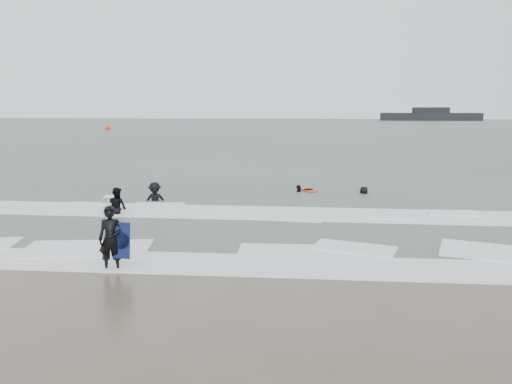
# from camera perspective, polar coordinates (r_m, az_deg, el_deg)

# --- Properties ---
(ground) EXTENTS (320.00, 320.00, 0.00)m
(ground) POSITION_cam_1_polar(r_m,az_deg,el_deg) (14.43, -2.11, -7.68)
(ground) COLOR brown
(ground) RESTS_ON ground
(sea) EXTENTS (320.00, 320.00, 0.00)m
(sea) POSITION_cam_1_polar(r_m,az_deg,el_deg) (93.74, 4.88, 7.13)
(sea) COLOR #47544C
(sea) RESTS_ON ground
(surfer_centre) EXTENTS (0.71, 0.53, 1.79)m
(surfer_centre) POSITION_cam_1_polar(r_m,az_deg,el_deg) (13.97, -16.08, -8.66)
(surfer_centre) COLOR black
(surfer_centre) RESTS_ON ground
(surfer_wading) EXTENTS (1.01, 0.93, 1.68)m
(surfer_wading) POSITION_cam_1_polar(r_m,az_deg,el_deg) (20.89, -15.53, -2.54)
(surfer_wading) COLOR black
(surfer_wading) RESTS_ON ground
(surfer_breaker) EXTENTS (1.26, 0.89, 1.77)m
(surfer_breaker) POSITION_cam_1_polar(r_m,az_deg,el_deg) (23.28, -11.46, -1.14)
(surfer_breaker) COLOR black
(surfer_breaker) RESTS_ON ground
(surfer_right_near) EXTENTS (0.97, 0.78, 1.55)m
(surfer_right_near) POSITION_cam_1_polar(r_m,az_deg,el_deg) (25.40, 4.93, -0.07)
(surfer_right_near) COLOR black
(surfer_right_near) RESTS_ON ground
(surfer_right_far) EXTENTS (0.86, 0.90, 1.55)m
(surfer_right_far) POSITION_cam_1_polar(r_m,az_deg,el_deg) (25.36, 12.23, -0.27)
(surfer_right_far) COLOR black
(surfer_right_far) RESTS_ON ground
(surf_foam) EXTENTS (30.03, 9.06, 0.09)m
(surf_foam) POSITION_cam_1_polar(r_m,az_deg,el_deg) (17.96, -0.44, -4.03)
(surf_foam) COLOR white
(surf_foam) RESTS_ON ground
(bodyboards) EXTENTS (8.78, 13.68, 1.25)m
(bodyboards) POSITION_cam_1_polar(r_m,az_deg,el_deg) (19.76, -6.56, -1.46)
(bodyboards) COLOR #0D1440
(bodyboards) RESTS_ON ground
(buoy) EXTENTS (1.00, 1.00, 1.65)m
(buoy) POSITION_cam_1_polar(r_m,az_deg,el_deg) (96.89, -16.60, 7.05)
(buoy) COLOR #FB350B
(buoy) RESTS_ON ground
(vessel_horizon) EXTENTS (29.34, 5.24, 3.98)m
(vessel_horizon) POSITION_cam_1_polar(r_m,az_deg,el_deg) (162.13, 19.32, 8.22)
(vessel_horizon) COLOR black
(vessel_horizon) RESTS_ON ground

